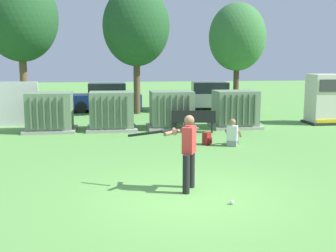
{
  "coord_description": "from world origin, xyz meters",
  "views": [
    {
      "loc": [
        -1.7,
        -8.8,
        2.97
      ],
      "look_at": [
        0.02,
        3.5,
        1.0
      ],
      "focal_mm": 45.02,
      "sensor_mm": 36.0,
      "label": 1
    }
  ],
  "objects": [
    {
      "name": "transformer_west",
      "position": [
        -4.15,
        9.02,
        0.79
      ],
      "size": [
        2.1,
        1.7,
        1.62
      ],
      "color": "#9E9B93",
      "rests_on": "ground"
    },
    {
      "name": "batter",
      "position": [
        0.01,
        0.37,
        0.98
      ],
      "size": [
        1.55,
        0.95,
        1.74
      ],
      "color": "black",
      "rests_on": "ground"
    },
    {
      "name": "parked_car_leftmost",
      "position": [
        -7.4,
        16.28,
        0.75
      ],
      "size": [
        4.25,
        2.02,
        1.62
      ],
      "color": "#B2B2B7",
      "rests_on": "ground"
    },
    {
      "name": "tree_left",
      "position": [
        -6.24,
        14.84,
        5.14
      ],
      "size": [
        3.92,
        3.92,
        7.5
      ],
      "color": "brown",
      "rests_on": "ground"
    },
    {
      "name": "tree_center_right",
      "position": [
        5.54,
        14.65,
        4.2
      ],
      "size": [
        3.21,
        3.21,
        6.13
      ],
      "color": "#4C3828",
      "rests_on": "ground"
    },
    {
      "name": "transformer_mid_west",
      "position": [
        -1.61,
        9.05,
        0.79
      ],
      "size": [
        2.1,
        1.7,
        1.62
      ],
      "color": "#9E9B93",
      "rests_on": "ground"
    },
    {
      "name": "ground_plane",
      "position": [
        0.0,
        0.0,
        0.0
      ],
      "size": [
        96.0,
        96.0,
        0.0
      ],
      "primitive_type": "plane",
      "color": "#5B9947"
    },
    {
      "name": "seated_spectator",
      "position": [
        2.52,
        5.12,
        0.38
      ],
      "size": [
        0.67,
        0.79,
        0.96
      ],
      "color": "gray",
      "rests_on": "ground"
    },
    {
      "name": "transformer_east",
      "position": [
        3.77,
        8.96,
        0.79
      ],
      "size": [
        2.1,
        1.7,
        1.62
      ],
      "color": "#9E9B93",
      "rests_on": "ground"
    },
    {
      "name": "tree_center_left",
      "position": [
        -0.18,
        14.33,
        4.71
      ],
      "size": [
        3.59,
        3.59,
        6.87
      ],
      "color": "brown",
      "rests_on": "ground"
    },
    {
      "name": "transformer_mid_east",
      "position": [
        0.97,
        9.11,
        0.79
      ],
      "size": [
        2.1,
        1.7,
        1.62
      ],
      "color": "#9E9B93",
      "rests_on": "ground"
    },
    {
      "name": "parked_car_left_of_center",
      "position": [
        -1.92,
        15.76,
        0.75
      ],
      "size": [
        4.21,
        1.95,
        1.62
      ],
      "color": "navy",
      "rests_on": "ground"
    },
    {
      "name": "park_bench",
      "position": [
        1.7,
        7.92,
        0.54
      ],
      "size": [
        1.84,
        0.75,
        0.92
      ],
      "color": "black",
      "rests_on": "ground"
    },
    {
      "name": "backpack",
      "position": [
        1.68,
        5.41,
        0.21
      ],
      "size": [
        0.38,
        0.38,
        0.44
      ],
      "color": "maroon",
      "rests_on": "ground"
    },
    {
      "name": "generator_enclosure",
      "position": [
        8.22,
        9.49,
        1.14
      ],
      "size": [
        1.6,
        1.4,
        2.3
      ],
      "color": "#262626",
      "rests_on": "ground"
    },
    {
      "name": "sports_ball",
      "position": [
        0.78,
        -0.71,
        0.04
      ],
      "size": [
        0.09,
        0.09,
        0.09
      ],
      "primitive_type": "sphere",
      "color": "white",
      "rests_on": "ground"
    },
    {
      "name": "parked_car_right_of_center",
      "position": [
        4.19,
        15.92,
        0.75
      ],
      "size": [
        4.35,
        2.23,
        1.62
      ],
      "color": "#B2B2B7",
      "rests_on": "ground"
    }
  ]
}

